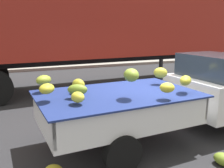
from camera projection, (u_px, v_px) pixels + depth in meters
ground at (158, 133)px, 5.51m from camera, size 220.00×220.00×0.00m
curb_strip at (66, 67)px, 14.53m from camera, size 80.00×0.80×0.16m
pickup_truck at (201, 92)px, 5.61m from camera, size 5.37×2.14×1.70m
semi_trailer at (90, 21)px, 9.48m from camera, size 12.12×3.23×3.95m
fallen_banana_bunch_by_wheel at (224, 159)px, 4.21m from camera, size 0.36×0.42×0.21m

